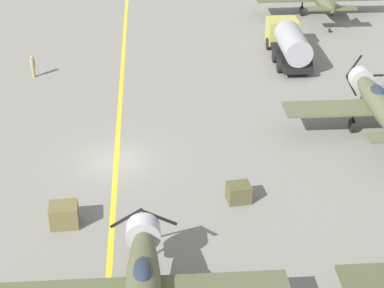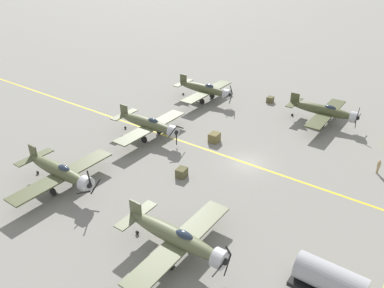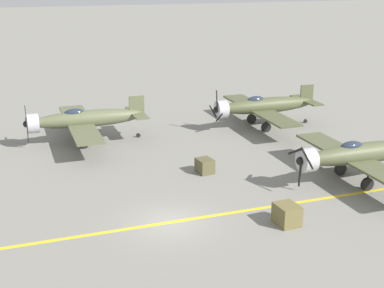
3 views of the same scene
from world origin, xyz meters
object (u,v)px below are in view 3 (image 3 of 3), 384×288
Objects in this scene: airplane_near_center at (360,154)px; airplane_mid_right at (84,119)px; airplane_near_right at (263,106)px; supply_crate_by_tanker at (287,215)px; supply_crate_mid_lane at (205,166)px.

airplane_mid_right is (14.93, 16.16, -0.00)m from airplane_near_center.
airplane_near_right is (-0.77, -16.02, 0.00)m from airplane_mid_right.
supply_crate_by_tanker is (-18.22, 7.53, -1.42)m from airplane_near_right.
airplane_near_right is 8.38× the size of supply_crate_by_tanker.
airplane_near_center is 8.80m from supply_crate_by_tanker.
airplane_near_center is 10.61m from supply_crate_mid_lane.
airplane_near_right reaches higher than airplane_mid_right.
supply_crate_by_tanker is at bearing 156.83° from airplane_near_right.
airplane_mid_right is 9.74× the size of supply_crate_mid_lane.
supply_crate_mid_lane is (-9.08, 9.04, -1.50)m from airplane_near_right.
airplane_near_right is 12.90m from supply_crate_mid_lane.
supply_crate_mid_lane is at bearing 9.40° from supply_crate_by_tanker.
airplane_near_right is at bearing -22.45° from supply_crate_by_tanker.
airplane_mid_right reaches higher than supply_crate_by_tanker.
airplane_mid_right is 8.38× the size of supply_crate_by_tanker.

